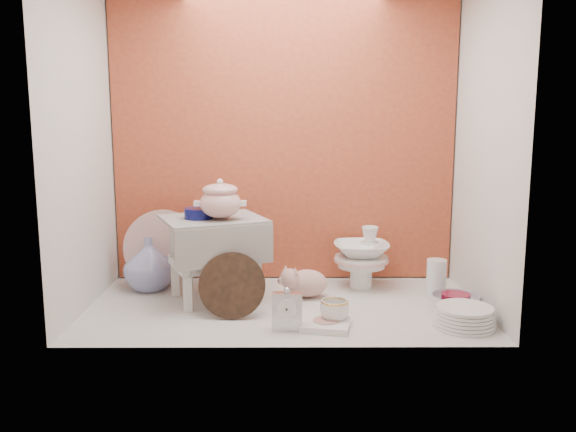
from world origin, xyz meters
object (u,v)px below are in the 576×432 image
at_px(plush_pig, 307,283).
at_px(porcelain_tower, 361,257).
at_px(dinner_plate_stack, 464,317).
at_px(crystal_bowl, 455,302).
at_px(blue_white_vase, 149,264).
at_px(gold_rim_teacup, 335,311).
at_px(soup_tureen, 220,199).
at_px(floral_platter, 163,248).
at_px(step_stool, 214,259).
at_px(mantel_clock, 287,309).

bearing_deg(plush_pig, porcelain_tower, 29.90).
bearing_deg(dinner_plate_stack, crystal_bowl, 83.17).
distance_m(blue_white_vase, gold_rim_teacup, 1.03).
height_order(soup_tureen, blue_white_vase, soup_tureen).
xyz_separation_m(soup_tureen, floral_platter, (-0.33, 0.28, -0.29)).
distance_m(soup_tureen, plush_pig, 0.59).
height_order(plush_pig, gold_rim_teacup, plush_pig).
xyz_separation_m(gold_rim_teacup, porcelain_tower, (0.18, 0.54, 0.10)).
distance_m(step_stool, soup_tureen, 0.30).
height_order(step_stool, crystal_bowl, step_stool).
xyz_separation_m(floral_platter, porcelain_tower, (1.02, -0.05, -0.04)).
bearing_deg(step_stool, crystal_bowl, -30.88).
xyz_separation_m(soup_tureen, crystal_bowl, (1.07, -0.11, -0.46)).
height_order(blue_white_vase, porcelain_tower, porcelain_tower).
bearing_deg(plush_pig, mantel_clock, -103.07).
height_order(step_stool, porcelain_tower, step_stool).
xyz_separation_m(mantel_clock, gold_rim_teacup, (0.20, 0.07, -0.03)).
xyz_separation_m(plush_pig, dinner_plate_stack, (0.64, -0.41, -0.03)).
bearing_deg(floral_platter, porcelain_tower, -2.57).
bearing_deg(blue_white_vase, dinner_plate_stack, -20.91).
bearing_deg(gold_rim_teacup, porcelain_tower, 71.70).
relative_size(gold_rim_teacup, crystal_bowl, 0.56).
relative_size(blue_white_vase, porcelain_tower, 0.83).
distance_m(mantel_clock, plush_pig, 0.45).
bearing_deg(blue_white_vase, step_stool, -24.08).
height_order(soup_tureen, dinner_plate_stack, soup_tureen).
relative_size(step_stool, gold_rim_teacup, 3.73).
distance_m(soup_tureen, floral_platter, 0.53).
xyz_separation_m(floral_platter, dinner_plate_stack, (1.38, -0.62, -0.15)).
height_order(step_stool, soup_tureen, soup_tureen).
height_order(floral_platter, porcelain_tower, floral_platter).
bearing_deg(gold_rim_teacup, mantel_clock, -161.45).
bearing_deg(step_stool, floral_platter, 119.14).
distance_m(blue_white_vase, crystal_bowl, 1.50).
xyz_separation_m(crystal_bowl, porcelain_tower, (-0.39, 0.34, 0.13)).
relative_size(step_stool, soup_tureen, 1.96).
bearing_deg(mantel_clock, step_stool, 133.13).
bearing_deg(porcelain_tower, floral_platter, 177.43).
xyz_separation_m(soup_tureen, porcelain_tower, (0.69, 0.24, -0.33)).
bearing_deg(floral_platter, gold_rim_teacup, -34.94).
xyz_separation_m(blue_white_vase, gold_rim_teacup, (0.89, -0.51, -0.07)).
xyz_separation_m(floral_platter, gold_rim_teacup, (0.84, -0.59, -0.14)).
relative_size(step_stool, crystal_bowl, 2.11).
distance_m(soup_tureen, mantel_clock, 0.63).
distance_m(floral_platter, plush_pig, 0.78).
relative_size(soup_tureen, gold_rim_teacup, 1.90).
bearing_deg(crystal_bowl, blue_white_vase, 167.76).
relative_size(soup_tureen, dinner_plate_stack, 0.91).
height_order(step_stool, mantel_clock, step_stool).
xyz_separation_m(soup_tureen, dinner_plate_stack, (1.05, -0.34, -0.45)).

